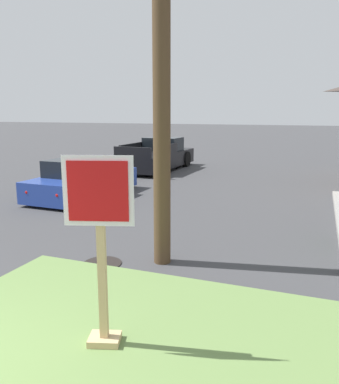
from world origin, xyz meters
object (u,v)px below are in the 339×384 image
object	(u,v)px
manhole_cover	(102,263)
pickup_truck_black	(158,157)
stop_sign	(101,255)
parked_sedan_blue	(83,180)

from	to	relation	value
manhole_cover	pickup_truck_black	world-z (taller)	pickup_truck_black
stop_sign	manhole_cover	size ratio (longest dim) A/B	3.14
manhole_cover	pickup_truck_black	size ratio (longest dim) A/B	0.14
manhole_cover	parked_sedan_blue	xyz separation A→B (m)	(-3.53, 4.84, 0.53)
parked_sedan_blue	pickup_truck_black	bearing A→B (deg)	90.38
pickup_truck_black	parked_sedan_blue	bearing A→B (deg)	-89.62
parked_sedan_blue	manhole_cover	bearing A→B (deg)	-53.87
stop_sign	pickup_truck_black	distance (m)	14.48
pickup_truck_black	stop_sign	bearing A→B (deg)	-70.02
stop_sign	parked_sedan_blue	world-z (taller)	stop_sign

